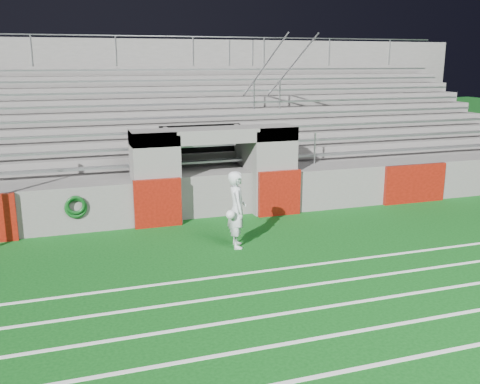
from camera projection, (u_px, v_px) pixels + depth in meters
name	position (u px, v px, depth m)	size (l,w,h in m)	color
ground	(256.00, 255.00, 12.64)	(90.00, 90.00, 0.00)	#0B4612
field_markings	(369.00, 366.00, 8.03)	(28.00, 8.09, 0.01)	white
stadium_structure	(182.00, 144.00, 19.63)	(26.00, 8.48, 5.42)	#5E5C59
goalkeeper_with_ball	(237.00, 210.00, 12.99)	(0.64, 0.77, 1.90)	silver
hose_coil	(76.00, 207.00, 13.95)	(0.59, 0.15, 0.63)	#0D4415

